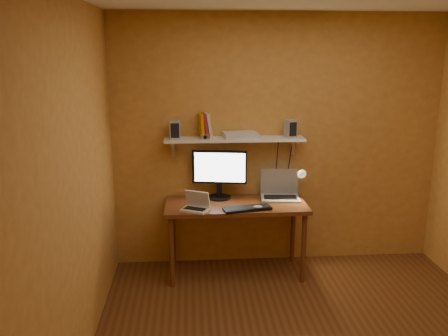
{
  "coord_description": "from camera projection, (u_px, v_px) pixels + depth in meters",
  "views": [
    {
      "loc": [
        -0.91,
        -3.17,
        2.24
      ],
      "look_at": [
        -0.59,
        1.18,
        1.14
      ],
      "focal_mm": 38.0,
      "sensor_mm": 36.0,
      "label": 1
    }
  ],
  "objects": [
    {
      "name": "laptop",
      "position": [
        280.0,
        190.0,
        4.87
      ],
      "size": [
        0.41,
        0.32,
        0.29
      ],
      "rotation": [
        0.0,
        0.0,
        -0.1
      ],
      "color": "#919399",
      "rests_on": "desk"
    },
    {
      "name": "keyboard",
      "position": [
        247.0,
        208.0,
        4.51
      ],
      "size": [
        0.48,
        0.24,
        0.02
      ],
      "primitive_type": "cube",
      "rotation": [
        0.0,
        0.0,
        0.2
      ],
      "color": "black",
      "rests_on": "desk"
    },
    {
      "name": "wall_shelf",
      "position": [
        235.0,
        139.0,
        4.74
      ],
      "size": [
        1.4,
        0.25,
        0.21
      ],
      "color": "silver",
      "rests_on": "room"
    },
    {
      "name": "shelf_camera",
      "position": [
        205.0,
        137.0,
        4.63
      ],
      "size": [
        0.1,
        0.05,
        0.06
      ],
      "color": "silver",
      "rests_on": "wall_shelf"
    },
    {
      "name": "monitor",
      "position": [
        219.0,
        172.0,
        4.79
      ],
      "size": [
        0.55,
        0.27,
        0.5
      ],
      "rotation": [
        0.0,
        0.0,
        -0.15
      ],
      "color": "black",
      "rests_on": "desk"
    },
    {
      "name": "router",
      "position": [
        240.0,
        135.0,
        4.74
      ],
      "size": [
        0.36,
        0.26,
        0.06
      ],
      "primitive_type": "cube",
      "rotation": [
        0.0,
        0.0,
        0.12
      ],
      "color": "silver",
      "rests_on": "wall_shelf"
    },
    {
      "name": "desk",
      "position": [
        236.0,
        211.0,
        4.72
      ],
      "size": [
        1.4,
        0.6,
        0.75
      ],
      "color": "brown",
      "rests_on": "ground"
    },
    {
      "name": "speaker_left",
      "position": [
        175.0,
        130.0,
        4.66
      ],
      "size": [
        0.1,
        0.1,
        0.18
      ],
      "primitive_type": "cube",
      "rotation": [
        0.0,
        0.0,
        -0.0
      ],
      "color": "#919399",
      "rests_on": "wall_shelf"
    },
    {
      "name": "books",
      "position": [
        205.0,
        126.0,
        4.7
      ],
      "size": [
        0.15,
        0.17,
        0.25
      ],
      "color": "#C07900",
      "rests_on": "wall_shelf"
    },
    {
      "name": "netbook",
      "position": [
        196.0,
        205.0,
        4.5
      ],
      "size": [
        0.29,
        0.26,
        0.18
      ],
      "rotation": [
        0.0,
        0.0,
        -0.46
      ],
      "color": "silver",
      "rests_on": "desk"
    },
    {
      "name": "desk_lamp",
      "position": [
        299.0,
        178.0,
        4.82
      ],
      "size": [
        0.09,
        0.23,
        0.38
      ],
      "color": "silver",
      "rests_on": "desk"
    },
    {
      "name": "room",
      "position": [
        319.0,
        185.0,
        3.36
      ],
      "size": [
        3.44,
        3.24,
        2.64
      ],
      "color": "brown",
      "rests_on": "ground"
    },
    {
      "name": "mouse",
      "position": [
        258.0,
        207.0,
        4.52
      ],
      "size": [
        0.1,
        0.07,
        0.04
      ],
      "primitive_type": "ellipsoid",
      "rotation": [
        0.0,
        0.0,
        -0.03
      ],
      "color": "silver",
      "rests_on": "desk"
    },
    {
      "name": "speaker_right",
      "position": [
        290.0,
        128.0,
        4.75
      ],
      "size": [
        0.12,
        0.12,
        0.18
      ],
      "primitive_type": "cube",
      "rotation": [
        0.0,
        0.0,
        0.31
      ],
      "color": "#919399",
      "rests_on": "wall_shelf"
    }
  ]
}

